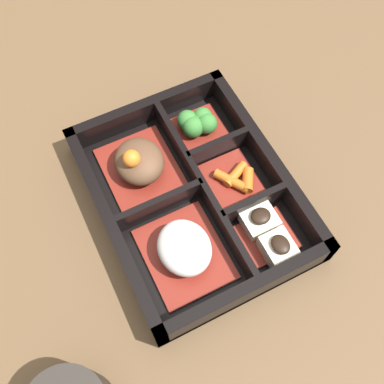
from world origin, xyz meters
The scene contains 8 objects.
ground_plane centered at (0.00, 0.00, 0.00)m, with size 3.00×3.00×0.00m, color brown.
bento_base centered at (0.00, 0.00, 0.01)m, with size 0.29×0.23×0.01m.
bento_rim centered at (0.00, 0.00, 0.02)m, with size 0.29×0.23×0.04m.
bowl_rice centered at (-0.06, 0.04, 0.03)m, with size 0.11×0.09×0.04m.
bowl_stew centered at (0.06, 0.04, 0.03)m, with size 0.11×0.09×0.06m.
bowl_tofu centered at (-0.09, -0.06, 0.02)m, with size 0.08×0.06×0.04m.
bowl_carrots centered at (-0.01, -0.06, 0.02)m, with size 0.07×0.06×0.02m.
bowl_greens centered at (0.09, -0.05, 0.03)m, with size 0.07×0.06×0.03m.
Camera 1 is at (-0.23, 0.11, 0.52)m, focal length 42.00 mm.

